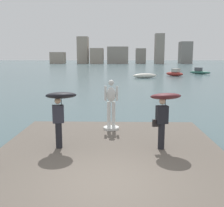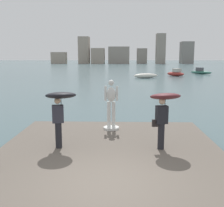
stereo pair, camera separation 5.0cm
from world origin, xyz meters
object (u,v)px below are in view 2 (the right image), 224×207
(onlooker_left, at_px, (60,104))
(boat_far, at_px, (176,73))
(boat_near, at_px, (146,76))
(onlooker_right, at_px, (164,105))
(statue_white_figure, at_px, (111,107))
(boat_leftward, at_px, (201,72))

(onlooker_left, xyz_separation_m, boat_far, (11.97, 40.49, -1.43))
(onlooker_left, distance_m, boat_near, 36.20)
(onlooker_right, distance_m, boat_far, 41.44)
(statue_white_figure, relative_size, boat_near, 0.50)
(statue_white_figure, bearing_deg, onlooker_left, -124.02)
(onlooker_left, bearing_deg, boat_near, 80.12)
(boat_near, height_order, boat_leftward, boat_leftward)
(onlooker_left, height_order, boat_far, onlooker_left)
(boat_far, bearing_deg, boat_leftward, 43.73)
(onlooker_right, xyz_separation_m, boat_leftward, (14.61, 46.37, -1.45))
(boat_near, bearing_deg, boat_far, 40.12)
(boat_far, relative_size, boat_leftward, 0.91)
(onlooker_right, distance_m, boat_leftward, 48.64)
(boat_far, bearing_deg, boat_near, -139.88)
(boat_near, bearing_deg, statue_white_figure, -97.82)
(boat_far, bearing_deg, onlooker_right, -101.86)
(statue_white_figure, distance_m, boat_leftward, 46.88)
(onlooker_right, relative_size, boat_far, 0.56)
(onlooker_left, distance_m, boat_far, 42.25)
(statue_white_figure, distance_m, boat_near, 33.52)
(statue_white_figure, relative_size, boat_leftward, 0.55)
(onlooker_right, relative_size, boat_near, 0.47)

